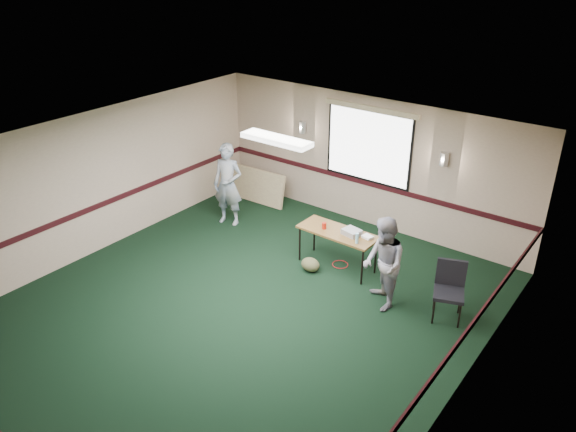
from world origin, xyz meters
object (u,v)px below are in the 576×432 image
Objects in this scene: folding_table at (338,234)px; projector at (352,232)px; person_right at (383,264)px; conference_chair at (450,285)px; person_left at (228,185)px.

folding_table is 0.28m from projector.
conference_chair is at bearing 67.21° from person_right.
projector reaches higher than folding_table.
folding_table is at bearing -160.35° from projector.
conference_chair is (1.94, -0.24, -0.22)m from projector.
conference_chair is at bearing 4.11° from projector.
folding_table is 4.90× the size of projector.
person_left is at bearing -145.15° from person_right.
person_left is 4.07m from person_right.
person_right reaches higher than projector.
projector is 0.19× the size of person_right.
conference_chair is (2.20, -0.20, -0.12)m from folding_table.
person_right is at bearing -25.69° from person_left.
person_right is at bearing -24.79° from folding_table.
person_left is (-2.78, 0.14, 0.20)m from folding_table.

